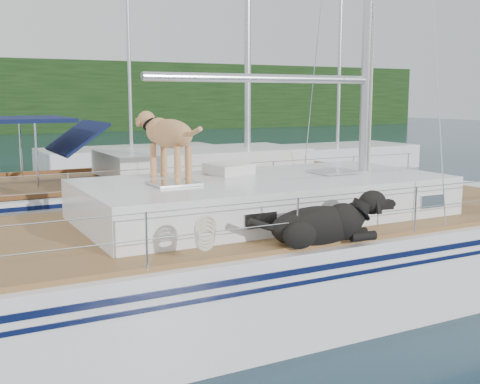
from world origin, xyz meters
TOP-DOWN VIEW (x-y plane):
  - ground at (0.00, 0.00)m, footprint 120.00×120.00m
  - main_sailboat at (0.09, -0.00)m, footprint 12.00×3.94m
  - neighbor_sailboat at (1.37, 5.70)m, footprint 11.00×3.50m
  - bg_boat_center at (4.00, 16.00)m, footprint 7.20×3.00m
  - bg_boat_east at (12.00, 13.00)m, footprint 6.40×3.00m

SIDE VIEW (x-z plane):
  - ground at x=0.00m, z-range 0.00..0.00m
  - bg_boat_center at x=4.00m, z-range -5.37..6.28m
  - bg_boat_east at x=12.00m, z-range -5.37..6.28m
  - neighbor_sailboat at x=1.37m, z-range -6.02..7.28m
  - main_sailboat at x=0.09m, z-range -6.32..7.69m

